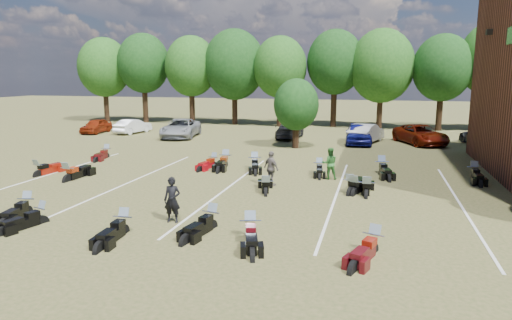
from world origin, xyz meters
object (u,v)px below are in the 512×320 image
(person_black, at_px, (172,200))
(person_grey, at_px, (271,168))
(person_green, at_px, (330,163))
(motorcycle_7, at_px, (39,176))
(motorcycle_14, at_px, (107,158))
(motorcycle_3, at_px, (124,234))
(car_0, at_px, (96,126))
(car_4, at_px, (359,133))

(person_black, xyz_separation_m, person_grey, (2.17, 6.22, 0.01))
(person_grey, bearing_deg, person_green, -102.89)
(motorcycle_7, distance_m, motorcycle_14, 5.69)
(person_black, relative_size, motorcycle_3, 0.76)
(motorcycle_7, xyz_separation_m, motorcycle_14, (0.35, 5.68, 0.00))
(car_0, bearing_deg, person_grey, -42.26)
(person_black, relative_size, person_grey, 0.99)
(motorcycle_14, bearing_deg, person_green, -18.83)
(car_0, relative_size, person_green, 2.33)
(person_grey, bearing_deg, car_4, -65.68)
(person_green, bearing_deg, motorcycle_3, 45.13)
(car_4, distance_m, motorcycle_3, 23.38)
(car_0, distance_m, person_green, 25.80)
(car_0, relative_size, car_4, 0.79)
(car_0, relative_size, person_black, 2.27)
(car_0, relative_size, motorcycle_3, 1.72)
(car_4, xyz_separation_m, person_grey, (-3.43, -14.64, 0.03))
(car_4, height_order, person_black, person_black)
(person_black, distance_m, person_green, 9.54)
(motorcycle_3, bearing_deg, motorcycle_14, 120.62)
(motorcycle_3, height_order, motorcycle_7, motorcycle_7)
(car_4, xyz_separation_m, person_black, (-5.60, -20.86, 0.02))
(motorcycle_7, bearing_deg, car_4, -126.70)
(motorcycle_3, bearing_deg, motorcycle_7, 139.17)
(person_black, bearing_deg, person_grey, 65.12)
(car_4, xyz_separation_m, person_green, (-0.90, -12.55, 0.00))
(car_0, xyz_separation_m, car_4, (23.10, -0.59, 0.17))
(car_4, bearing_deg, person_green, -97.47)
(motorcycle_14, bearing_deg, person_black, -57.34)
(person_black, xyz_separation_m, motorcycle_3, (-1.06, -1.54, -0.82))
(motorcycle_3, bearing_deg, car_0, 121.43)
(motorcycle_3, bearing_deg, car_4, 69.29)
(person_grey, distance_m, motorcycle_7, 12.20)
(car_4, distance_m, motorcycle_14, 18.26)
(car_0, distance_m, person_black, 27.69)
(motorcycle_7, relative_size, motorcycle_14, 1.05)
(car_0, distance_m, car_4, 23.11)
(car_4, relative_size, motorcycle_3, 2.17)
(car_4, height_order, person_green, person_green)
(person_grey, bearing_deg, motorcycle_14, 16.38)
(car_0, height_order, motorcycle_7, car_0)
(motorcycle_7, bearing_deg, car_0, -57.33)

